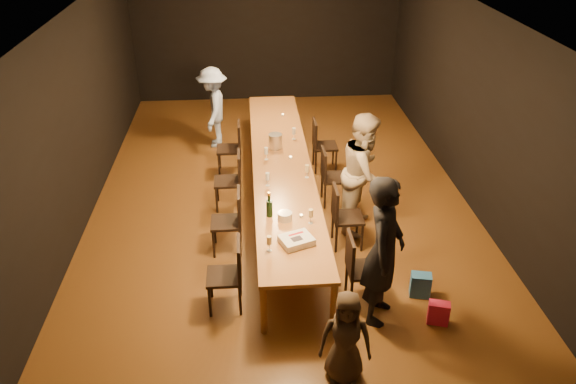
{
  "coord_description": "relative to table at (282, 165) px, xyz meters",
  "views": [
    {
      "loc": [
        -0.5,
        -7.78,
        4.62
      ],
      "look_at": [
        -0.01,
        -1.38,
        1.0
      ],
      "focal_mm": 35.0,
      "sensor_mm": 36.0,
      "label": 1
    }
  ],
  "objects": [
    {
      "name": "tealight_far",
      "position": [
        0.15,
        1.95,
        0.06
      ],
      "size": [
        0.05,
        0.05,
        0.03
      ],
      "primitive_type": "cylinder",
      "color": "#B2B7B2",
      "rests_on": "table"
    },
    {
      "name": "chair_right_0",
      "position": [
        0.85,
        -2.4,
        -0.24
      ],
      "size": [
        0.42,
        0.42,
        0.93
      ],
      "primitive_type": null,
      "rotation": [
        0.0,
        0.0,
        -1.57
      ],
      "color": "black",
      "rests_on": "ground"
    },
    {
      "name": "chair_right_1",
      "position": [
        0.85,
        -1.2,
        -0.24
      ],
      "size": [
        0.42,
        0.42,
        0.93
      ],
      "primitive_type": null,
      "rotation": [
        0.0,
        0.0,
        -1.57
      ],
      "color": "black",
      "rests_on": "ground"
    },
    {
      "name": "chair_right_3",
      "position": [
        0.85,
        1.2,
        -0.24
      ],
      "size": [
        0.42,
        0.42,
        0.93
      ],
      "primitive_type": null,
      "rotation": [
        0.0,
        0.0,
        -1.57
      ],
      "color": "black",
      "rests_on": "ground"
    },
    {
      "name": "wineglass_3",
      "position": [
        0.34,
        -0.53,
        0.15
      ],
      "size": [
        0.06,
        0.06,
        0.21
      ],
      "primitive_type": null,
      "color": "beige",
      "rests_on": "table"
    },
    {
      "name": "chair_left_1",
      "position": [
        -0.85,
        -1.2,
        -0.24
      ],
      "size": [
        0.42,
        0.42,
        0.93
      ],
      "primitive_type": null,
      "rotation": [
        0.0,
        0.0,
        1.57
      ],
      "color": "black",
      "rests_on": "ground"
    },
    {
      "name": "chair_right_2",
      "position": [
        0.85,
        0.0,
        -0.24
      ],
      "size": [
        0.42,
        0.42,
        0.93
      ],
      "primitive_type": null,
      "rotation": [
        0.0,
        0.0,
        -1.57
      ],
      "color": "black",
      "rests_on": "ground"
    },
    {
      "name": "wineglass_4",
      "position": [
        -0.23,
        0.12,
        0.15
      ],
      "size": [
        0.06,
        0.06,
        0.21
      ],
      "primitive_type": null,
      "color": "silver",
      "rests_on": "table"
    },
    {
      "name": "wineglass_1",
      "position": [
        0.25,
        -1.77,
        0.15
      ],
      "size": [
        0.06,
        0.06,
        0.21
      ],
      "primitive_type": null,
      "color": "beige",
      "rests_on": "table"
    },
    {
      "name": "chair_left_0",
      "position": [
        -0.85,
        -2.4,
        -0.24
      ],
      "size": [
        0.42,
        0.42,
        0.93
      ],
      "primitive_type": null,
      "rotation": [
        0.0,
        0.0,
        1.57
      ],
      "color": "black",
      "rests_on": "ground"
    },
    {
      "name": "champagne_bottle",
      "position": [
        -0.26,
        -1.56,
        0.23
      ],
      "size": [
        0.09,
        0.09,
        0.35
      ],
      "primitive_type": null,
      "rotation": [
        0.0,
        0.0,
        -0.09
      ],
      "color": "black",
      "rests_on": "table"
    },
    {
      "name": "chair_left_3",
      "position": [
        -0.85,
        1.2,
        -0.24
      ],
      "size": [
        0.42,
        0.42,
        0.93
      ],
      "primitive_type": null,
      "rotation": [
        0.0,
        0.0,
        1.57
      ],
      "color": "black",
      "rests_on": "ground"
    },
    {
      "name": "ice_bucket",
      "position": [
        -0.07,
        0.54,
        0.17
      ],
      "size": [
        0.28,
        0.28,
        0.24
      ],
      "primitive_type": "cylinder",
      "rotation": [
        0.0,
        0.0,
        -0.35
      ],
      "color": "silver",
      "rests_on": "table"
    },
    {
      "name": "ground",
      "position": [
        0.0,
        0.0,
        -0.7
      ],
      "size": [
        10.0,
        10.0,
        0.0
      ],
      "primitive_type": "plane",
      "color": "#452211",
      "rests_on": "ground"
    },
    {
      "name": "birthday_cake",
      "position": [
        0.03,
        -2.21,
        0.09
      ],
      "size": [
        0.46,
        0.42,
        0.09
      ],
      "rotation": [
        0.0,
        0.0,
        0.38
      ],
      "color": "white",
      "rests_on": "table"
    },
    {
      "name": "gift_bag_blue",
      "position": [
        1.58,
        -2.38,
        -0.54
      ],
      "size": [
        0.28,
        0.22,
        0.31
      ],
      "primitive_type": "cube",
      "rotation": [
        0.0,
        0.0,
        -0.22
      ],
      "color": "#2966B2",
      "rests_on": "ground"
    },
    {
      "name": "wineglass_5",
      "position": [
        0.26,
        0.87,
        0.15
      ],
      "size": [
        0.06,
        0.06,
        0.21
      ],
      "primitive_type": null,
      "color": "silver",
      "rests_on": "table"
    },
    {
      "name": "child",
      "position": [
        0.41,
        -3.63,
        -0.15
      ],
      "size": [
        0.58,
        0.43,
        1.1
      ],
      "primitive_type": "imported",
      "rotation": [
        0.0,
        0.0,
        -0.15
      ],
      "color": "#3D2F22",
      "rests_on": "ground"
    },
    {
      "name": "wineglass_2",
      "position": [
        -0.25,
        -0.73,
        0.15
      ],
      "size": [
        0.06,
        0.06,
        0.21
      ],
      "primitive_type": null,
      "color": "silver",
      "rests_on": "table"
    },
    {
      "name": "table",
      "position": [
        0.0,
        0.0,
        0.0
      ],
      "size": [
        0.9,
        6.0,
        0.75
      ],
      "color": "brown",
      "rests_on": "ground"
    },
    {
      "name": "tealight_near",
      "position": [
        0.15,
        -1.61,
        0.06
      ],
      "size": [
        0.05,
        0.05,
        0.03
      ],
      "primitive_type": "cylinder",
      "color": "#B2B7B2",
      "rests_on": "table"
    },
    {
      "name": "tealight_mid",
      "position": [
        0.15,
        0.13,
        0.06
      ],
      "size": [
        0.05,
        0.05,
        0.03
      ],
      "primitive_type": "cylinder",
      "color": "#B2B7B2",
      "rests_on": "table"
    },
    {
      "name": "woman_tan",
      "position": [
        1.15,
        -0.72,
        0.2
      ],
      "size": [
        0.97,
        1.07,
        1.8
      ],
      "primitive_type": "imported",
      "rotation": [
        0.0,
        0.0,
        1.16
      ],
      "color": "beige",
      "rests_on": "ground"
    },
    {
      "name": "chair_left_2",
      "position": [
        -0.85,
        0.0,
        -0.24
      ],
      "size": [
        0.42,
        0.42,
        0.93
      ],
      "primitive_type": null,
      "rotation": [
        0.0,
        0.0,
        1.57
      ],
      "color": "black",
      "rests_on": "ground"
    },
    {
      "name": "man_blue",
      "position": [
        -1.15,
        2.4,
        0.07
      ],
      "size": [
        0.62,
        1.03,
        1.55
      ],
      "primitive_type": "imported",
      "rotation": [
        0.0,
        0.0,
        -1.62
      ],
      "color": "#9BB5F0",
      "rests_on": "ground"
    },
    {
      "name": "room_shell",
      "position": [
        0.0,
        0.0,
        1.38
      ],
      "size": [
        6.04,
        10.04,
        3.02
      ],
      "color": "black",
      "rests_on": "ground"
    },
    {
      "name": "woman_birthday",
      "position": [
        0.98,
        -2.7,
        0.23
      ],
      "size": [
        0.67,
        0.8,
        1.87
      ],
      "primitive_type": "imported",
      "rotation": [
        0.0,
        0.0,
        1.18
      ],
      "color": "black",
      "rests_on": "ground"
    },
    {
      "name": "gift_bag_red",
      "position": [
        1.65,
        -2.89,
        -0.56
      ],
      "size": [
        0.27,
        0.2,
        0.29
      ],
      "primitive_type": "cube",
      "rotation": [
        0.0,
        0.0,
        -0.29
      ],
      "color": "#E12150",
      "rests_on": "ground"
    },
    {
      "name": "wineglass_0",
      "position": [
        -0.3,
        -2.34,
        0.15
      ],
      "size": [
        0.06,
        0.06,
        0.21
      ],
      "primitive_type": null,
      "color": "beige",
      "rests_on": "table"
    },
    {
      "name": "plate_stack",
      "position": [
        -0.07,
        -1.66,
        0.1
      ],
      "size": [
        0.24,
        0.24,
        0.11
      ],
      "primitive_type": "cylinder",
      "rotation": [
        0.0,
        0.0,
        0.38
      ],
      "color": "white",
      "rests_on": "table"
    }
  ]
}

